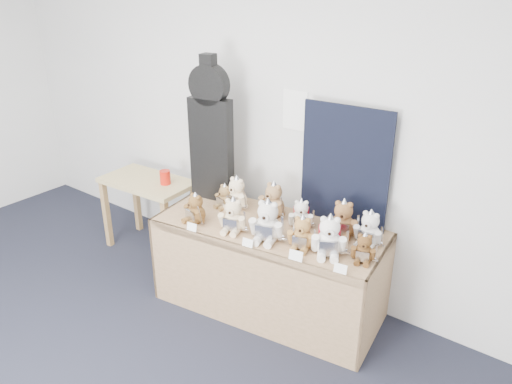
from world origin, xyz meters
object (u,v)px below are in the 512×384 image
Objects in this scene: display_table at (265,248)px; teddy_back_left at (236,194)px; red_cup at (165,177)px; teddy_back_end at (369,230)px; teddy_front_centre at (267,223)px; teddy_front_end at (364,249)px; side_table at (148,192)px; teddy_front_right at (302,234)px; teddy_back_far_left at (225,197)px; teddy_back_centre_left at (273,201)px; teddy_front_left at (233,217)px; teddy_back_centre_right at (301,215)px; teddy_front_far_left at (195,209)px; teddy_front_far_right at (329,238)px; teddy_back_right at (343,220)px; guitar_case at (211,131)px.

display_table is 6.18× the size of teddy_back_left.
red_cup is 1.88m from teddy_back_end.
teddy_front_centre is 0.67m from teddy_front_end.
teddy_front_right reaches higher than side_table.
red_cup is 0.58× the size of teddy_back_far_left.
side_table is 1.34m from teddy_back_centre_left.
teddy_front_right reaches higher than teddy_front_end.
teddy_back_centre_right is (0.36, 0.33, -0.02)m from teddy_front_left.
teddy_front_far_left is 1.03m from teddy_front_far_right.
red_cup is at bearing 165.29° from teddy_back_right.
teddy_front_left is at bearing 173.91° from teddy_front_right.
guitar_case is at bearing 155.43° from display_table.
teddy_back_left reaches higher than teddy_front_left.
red_cup is 0.51× the size of teddy_back_centre_right.
guitar_case is (-0.67, 0.20, 0.71)m from display_table.
guitar_case reaches higher than red_cup.
guitar_case is at bearing -179.43° from teddy_back_end.
guitar_case reaches higher than teddy_front_end.
teddy_back_end is at bearing 27.38° from teddy_front_right.
display_table is 8.26× the size of teddy_back_far_left.
teddy_back_end is at bearing -0.35° from side_table.
teddy_back_left is 1.03× the size of teddy_back_end.
teddy_front_left is at bearing 162.66° from teddy_front_far_right.
teddy_front_end is at bearing 6.53° from teddy_back_far_left.
teddy_back_centre_left is at bearing 131.05° from teddy_front_far_right.
display_table is at bearing -8.22° from red_cup.
side_table is 2.75× the size of teddy_front_far_right.
teddy_front_right is at bearing -138.73° from teddy_back_end.
display_table is 0.36m from teddy_back_centre_left.
red_cup reaches higher than side_table.
teddy_back_left is (-0.49, 0.27, -0.02)m from teddy_front_centre.
teddy_back_left is 0.58m from teddy_back_centre_right.
side_table is 2.16m from teddy_front_end.
side_table is 3.05× the size of teddy_front_left.
teddy_front_far_left is 0.38m from teddy_back_left.
teddy_front_centre is 1.16× the size of teddy_back_left.
teddy_front_far_left is 0.32m from teddy_back_far_left.
teddy_back_centre_right reaches higher than teddy_front_end.
teddy_back_right is (0.96, 0.46, 0.02)m from teddy_front_far_left.
guitar_case is 5.25× the size of teddy_front_end.
side_table is (-1.41, 0.14, 0.02)m from display_table.
guitar_case reaches higher than teddy_front_left.
teddy_back_end is (0.50, 0.07, 0.01)m from teddy_back_centre_right.
side_table is 0.75× the size of guitar_case.
teddy_back_left is at bearing 43.87° from teddy_back_far_left.
teddy_front_far_right is (0.53, -0.02, 0.28)m from display_table.
teddy_back_right reaches higher than teddy_back_centre_right.
guitar_case is at bearing 166.07° from teddy_back_far_left.
teddy_front_left is 1.16× the size of teddy_back_centre_right.
teddy_front_far_right is 1.46× the size of teddy_back_far_left.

